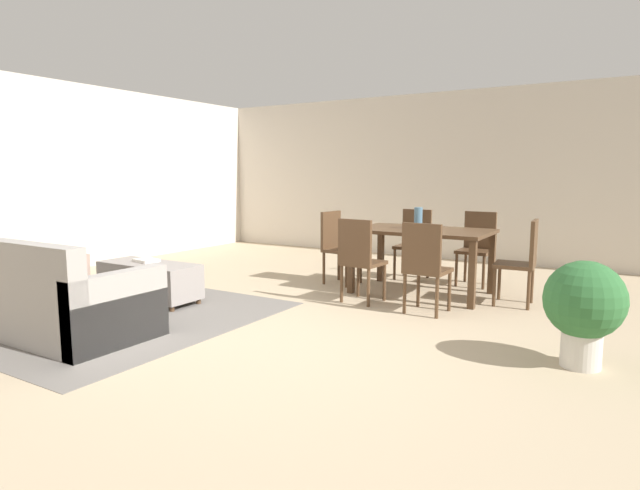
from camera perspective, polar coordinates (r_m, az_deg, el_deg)
The scene contains 16 objects.
ground_plane at distance 4.58m, azimuth -5.61°, elevation -10.06°, with size 10.80×10.80×0.00m, color tan.
wall_back at distance 8.88m, azimuth 14.26°, elevation 7.17°, with size 9.00×0.12×2.70m, color beige.
wall_left at distance 8.18m, azimuth -29.64°, elevation 6.39°, with size 0.12×11.00×2.70m, color beige.
area_rug at distance 5.79m, azimuth -22.38°, elevation -6.81°, with size 3.00×2.80×0.01m, color slate.
couch at distance 5.38m, azimuth -28.21°, elevation -5.03°, with size 2.21×0.92×0.86m.
ottoman_table at distance 6.09m, azimuth -17.92°, elevation -3.57°, with size 1.17×0.48×0.43m.
dining_table at distance 6.23m, azimuth 10.94°, elevation 0.84°, with size 1.54×0.94×0.76m.
dining_chair_near_left at distance 5.69m, azimuth 4.27°, elevation -1.17°, with size 0.43×0.43×0.92m.
dining_chair_near_right at distance 5.33m, azimuth 11.25°, elevation -1.91°, with size 0.42×0.42×0.92m.
dining_chair_far_left at distance 7.18m, azimuth 10.13°, elevation 0.58°, with size 0.41×0.41×0.92m.
dining_chair_far_right at distance 6.94m, azimuth 16.62°, elevation 0.13°, with size 0.42×0.42×0.92m.
dining_chair_head_east at distance 5.96m, azimuth 21.10°, elevation -1.26°, with size 0.43×0.43×0.92m.
dining_chair_head_west at distance 6.74m, azimuth 1.85°, elevation 0.24°, with size 0.43×0.43×0.92m.
vase_centerpiece at distance 6.24m, azimuth 10.57°, elevation 2.88°, with size 0.10×0.10×0.25m, color slate.
book_on_ottoman at distance 6.15m, azimuth -18.25°, elevation -1.58°, with size 0.26×0.20×0.03m, color silver.
potted_plant at distance 4.26m, azimuth 26.64°, elevation -5.80°, with size 0.56×0.56×0.78m.
Camera 1 is at (2.65, -3.47, 1.40)m, focal length 29.62 mm.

